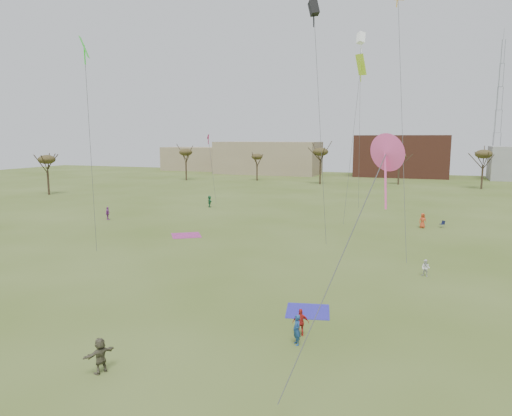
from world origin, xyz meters
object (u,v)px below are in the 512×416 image
(flyer_near_right, at_px, (297,330))
(radio_tower, at_px, (498,109))
(camp_chair_right, at_px, (442,225))
(spectator_fore_a, at_px, (301,322))

(flyer_near_right, bearing_deg, radio_tower, 131.71)
(flyer_near_right, height_order, radio_tower, radio_tower)
(camp_chair_right, bearing_deg, spectator_fore_a, -57.53)
(flyer_near_right, bearing_deg, camp_chair_right, 130.52)
(flyer_near_right, xyz_separation_m, camp_chair_right, (8.03, 39.44, -0.59))
(spectator_fore_a, relative_size, radio_tower, 0.04)
(camp_chair_right, bearing_deg, flyer_near_right, -57.03)
(camp_chair_right, bearing_deg, radio_tower, 124.70)
(camp_chair_right, relative_size, radio_tower, 0.02)
(spectator_fore_a, distance_m, camp_chair_right, 39.09)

